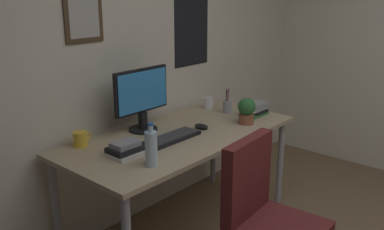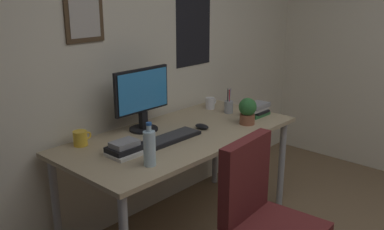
{
  "view_description": "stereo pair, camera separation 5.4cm",
  "coord_description": "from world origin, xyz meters",
  "px_view_note": "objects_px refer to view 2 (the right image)",
  "views": [
    {
      "loc": [
        -2.0,
        -0.2,
        1.72
      ],
      "look_at": [
        0.03,
        1.57,
        0.91
      ],
      "focal_mm": 39.84,
      "sensor_mm": 36.0,
      "label": 1
    },
    {
      "loc": [
        -1.96,
        -0.24,
        1.72
      ],
      "look_at": [
        0.03,
        1.57,
        0.91
      ],
      "focal_mm": 39.84,
      "sensor_mm": 36.0,
      "label": 2
    }
  ],
  "objects_px": {
    "computer_mouse": "(202,126)",
    "water_bottle": "(150,148)",
    "coffee_mug_far": "(81,138)",
    "book_stack_left": "(125,149)",
    "monitor": "(142,97)",
    "coffee_mug_near": "(210,103)",
    "office_chair": "(263,217)",
    "keyboard": "(171,138)",
    "pen_cup": "(229,106)",
    "potted_plant": "(247,110)",
    "book_stack_right": "(256,109)"
  },
  "relations": [
    {
      "from": "coffee_mug_far",
      "to": "book_stack_left",
      "type": "xyz_separation_m",
      "value": [
        0.09,
        -0.32,
        -0.01
      ]
    },
    {
      "from": "computer_mouse",
      "to": "book_stack_right",
      "type": "bearing_deg",
      "value": -10.15
    },
    {
      "from": "monitor",
      "to": "coffee_mug_far",
      "type": "bearing_deg",
      "value": 171.96
    },
    {
      "from": "keyboard",
      "to": "pen_cup",
      "type": "relative_size",
      "value": 2.15
    },
    {
      "from": "office_chair",
      "to": "coffee_mug_near",
      "type": "relative_size",
      "value": 8.42
    },
    {
      "from": "office_chair",
      "to": "monitor",
      "type": "xyz_separation_m",
      "value": [
        0.09,
        1.06,
        0.47
      ]
    },
    {
      "from": "computer_mouse",
      "to": "potted_plant",
      "type": "relative_size",
      "value": 0.56
    },
    {
      "from": "office_chair",
      "to": "computer_mouse",
      "type": "xyz_separation_m",
      "value": [
        0.38,
        0.77,
        0.25
      ]
    },
    {
      "from": "pen_cup",
      "to": "potted_plant",
      "type": "bearing_deg",
      "value": -116.69
    },
    {
      "from": "potted_plant",
      "to": "book_stack_right",
      "type": "height_order",
      "value": "potted_plant"
    },
    {
      "from": "coffee_mug_near",
      "to": "computer_mouse",
      "type": "bearing_deg",
      "value": -146.54
    },
    {
      "from": "coffee_mug_far",
      "to": "book_stack_left",
      "type": "height_order",
      "value": "coffee_mug_far"
    },
    {
      "from": "office_chair",
      "to": "keyboard",
      "type": "distance_m",
      "value": 0.82
    },
    {
      "from": "monitor",
      "to": "keyboard",
      "type": "height_order",
      "value": "monitor"
    },
    {
      "from": "office_chair",
      "to": "potted_plant",
      "type": "bearing_deg",
      "value": 41.21
    },
    {
      "from": "office_chair",
      "to": "water_bottle",
      "type": "bearing_deg",
      "value": 116.87
    },
    {
      "from": "pen_cup",
      "to": "book_stack_right",
      "type": "xyz_separation_m",
      "value": [
        0.09,
        -0.2,
        -0.01
      ]
    },
    {
      "from": "coffee_mug_near",
      "to": "office_chair",
      "type": "bearing_deg",
      "value": -127.72
    },
    {
      "from": "monitor",
      "to": "pen_cup",
      "type": "height_order",
      "value": "monitor"
    },
    {
      "from": "potted_plant",
      "to": "water_bottle",
      "type": "bearing_deg",
      "value": -178.26
    },
    {
      "from": "water_bottle",
      "to": "book_stack_right",
      "type": "bearing_deg",
      "value": 4.97
    },
    {
      "from": "computer_mouse",
      "to": "book_stack_left",
      "type": "relative_size",
      "value": 0.53
    },
    {
      "from": "book_stack_left",
      "to": "book_stack_right",
      "type": "height_order",
      "value": "book_stack_right"
    },
    {
      "from": "coffee_mug_near",
      "to": "book_stack_right",
      "type": "height_order",
      "value": "book_stack_right"
    },
    {
      "from": "potted_plant",
      "to": "coffee_mug_far",
      "type": "bearing_deg",
      "value": 153.72
    },
    {
      "from": "monitor",
      "to": "computer_mouse",
      "type": "distance_m",
      "value": 0.47
    },
    {
      "from": "keyboard",
      "to": "book_stack_right",
      "type": "relative_size",
      "value": 2.04
    },
    {
      "from": "coffee_mug_near",
      "to": "keyboard",
      "type": "bearing_deg",
      "value": -159.0
    },
    {
      "from": "monitor",
      "to": "water_bottle",
      "type": "xyz_separation_m",
      "value": [
        -0.38,
        -0.49,
        -0.13
      ]
    },
    {
      "from": "monitor",
      "to": "book_stack_right",
      "type": "distance_m",
      "value": 0.93
    },
    {
      "from": "water_bottle",
      "to": "coffee_mug_far",
      "type": "xyz_separation_m",
      "value": [
        -0.08,
        0.55,
        -0.06
      ]
    },
    {
      "from": "book_stack_right",
      "to": "potted_plant",
      "type": "bearing_deg",
      "value": -161.68
    },
    {
      "from": "monitor",
      "to": "pen_cup",
      "type": "distance_m",
      "value": 0.78
    },
    {
      "from": "coffee_mug_near",
      "to": "coffee_mug_far",
      "type": "bearing_deg",
      "value": 176.91
    },
    {
      "from": "computer_mouse",
      "to": "water_bottle",
      "type": "bearing_deg",
      "value": -163.49
    },
    {
      "from": "monitor",
      "to": "computer_mouse",
      "type": "bearing_deg",
      "value": -44.62
    },
    {
      "from": "water_bottle",
      "to": "potted_plant",
      "type": "height_order",
      "value": "water_bottle"
    },
    {
      "from": "water_bottle",
      "to": "pen_cup",
      "type": "relative_size",
      "value": 1.26
    },
    {
      "from": "keyboard",
      "to": "coffee_mug_near",
      "type": "relative_size",
      "value": 3.81
    },
    {
      "from": "keyboard",
      "to": "potted_plant",
      "type": "distance_m",
      "value": 0.64
    },
    {
      "from": "computer_mouse",
      "to": "book_stack_left",
      "type": "height_order",
      "value": "book_stack_left"
    },
    {
      "from": "coffee_mug_far",
      "to": "book_stack_right",
      "type": "distance_m",
      "value": 1.37
    },
    {
      "from": "office_chair",
      "to": "keyboard",
      "type": "relative_size",
      "value": 2.21
    },
    {
      "from": "keyboard",
      "to": "coffee_mug_far",
      "type": "height_order",
      "value": "coffee_mug_far"
    },
    {
      "from": "computer_mouse",
      "to": "book_stack_left",
      "type": "distance_m",
      "value": 0.67
    },
    {
      "from": "book_stack_left",
      "to": "coffee_mug_near",
      "type": "bearing_deg",
      "value": 13.21
    },
    {
      "from": "water_bottle",
      "to": "coffee_mug_near",
      "type": "xyz_separation_m",
      "value": [
        1.11,
        0.49,
        -0.06
      ]
    },
    {
      "from": "potted_plant",
      "to": "keyboard",
      "type": "bearing_deg",
      "value": 163.73
    },
    {
      "from": "computer_mouse",
      "to": "water_bottle",
      "type": "distance_m",
      "value": 0.71
    },
    {
      "from": "keyboard",
      "to": "pen_cup",
      "type": "distance_m",
      "value": 0.75
    }
  ]
}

